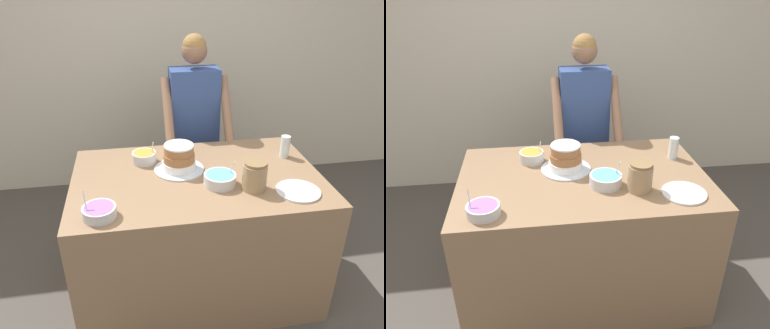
# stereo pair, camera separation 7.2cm
# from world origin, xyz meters

# --- Properties ---
(wall_back) EXTENTS (10.00, 0.05, 2.60)m
(wall_back) POSITION_xyz_m (0.00, 2.11, 1.30)
(wall_back) COLOR beige
(wall_back) RESTS_ON ground_plane
(counter) EXTENTS (1.55, 0.98, 0.89)m
(counter) POSITION_xyz_m (0.00, 0.49, 0.44)
(counter) COLOR #8C6B4C
(counter) RESTS_ON ground_plane
(person_baker) EXTENTS (0.52, 0.45, 1.62)m
(person_baker) POSITION_xyz_m (0.12, 1.29, 0.98)
(person_baker) COLOR #2D2D38
(person_baker) RESTS_ON ground_plane
(cake) EXTENTS (0.32, 0.32, 0.18)m
(cake) POSITION_xyz_m (-0.10, 0.59, 0.96)
(cake) COLOR silver
(cake) RESTS_ON counter
(frosting_bowl_purple) EXTENTS (0.18, 0.18, 0.15)m
(frosting_bowl_purple) POSITION_xyz_m (-0.58, 0.14, 0.92)
(frosting_bowl_purple) COLOR silver
(frosting_bowl_purple) RESTS_ON counter
(frosting_bowl_orange) EXTENTS (0.16, 0.16, 0.16)m
(frosting_bowl_orange) POSITION_xyz_m (-0.32, 0.73, 0.93)
(frosting_bowl_orange) COLOR silver
(frosting_bowl_orange) RESTS_ON counter
(frosting_bowl_blue) EXTENTS (0.20, 0.20, 0.17)m
(frosting_bowl_blue) POSITION_xyz_m (0.12, 0.36, 0.93)
(frosting_bowl_blue) COLOR silver
(frosting_bowl_blue) RESTS_ON counter
(drinking_glass) EXTENTS (0.06, 0.06, 0.15)m
(drinking_glass) POSITION_xyz_m (0.64, 0.66, 0.96)
(drinking_glass) COLOR silver
(drinking_glass) RESTS_ON counter
(ceramic_plate) EXTENTS (0.26, 0.26, 0.01)m
(ceramic_plate) POSITION_xyz_m (0.54, 0.20, 0.89)
(ceramic_plate) COLOR silver
(ceramic_plate) RESTS_ON counter
(stoneware_jar) EXTENTS (0.14, 0.14, 0.18)m
(stoneware_jar) POSITION_xyz_m (0.30, 0.28, 0.97)
(stoneware_jar) COLOR #9E7F5B
(stoneware_jar) RESTS_ON counter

